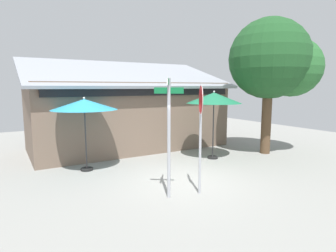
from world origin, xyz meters
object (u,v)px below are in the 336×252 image
(stop_sign, at_px, (201,118))
(street_sign_post, at_px, (169,127))
(patio_umbrella_forest_green_center, at_px, (214,98))
(patio_umbrella_teal_left, at_px, (84,105))
(shade_tree, at_px, (276,62))

(stop_sign, bearing_deg, street_sign_post, 167.83)
(patio_umbrella_forest_green_center, bearing_deg, street_sign_post, -144.35)
(patio_umbrella_forest_green_center, bearing_deg, patio_umbrella_teal_left, 169.01)
(street_sign_post, xyz_separation_m, shade_tree, (6.68, 2.10, 2.14))
(patio_umbrella_teal_left, height_order, shade_tree, shade_tree)
(patio_umbrella_teal_left, relative_size, shade_tree, 0.44)
(patio_umbrella_forest_green_center, distance_m, shade_tree, 3.37)
(stop_sign, relative_size, patio_umbrella_teal_left, 1.15)
(patio_umbrella_teal_left, bearing_deg, shade_tree, -11.09)
(street_sign_post, height_order, patio_umbrella_forest_green_center, street_sign_post)
(street_sign_post, height_order, shade_tree, shade_tree)
(street_sign_post, distance_m, stop_sign, 0.94)
(street_sign_post, relative_size, patio_umbrella_teal_left, 1.22)
(patio_umbrella_teal_left, xyz_separation_m, shade_tree, (7.94, -1.56, 1.72))
(stop_sign, xyz_separation_m, shade_tree, (5.79, 2.29, 1.93))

